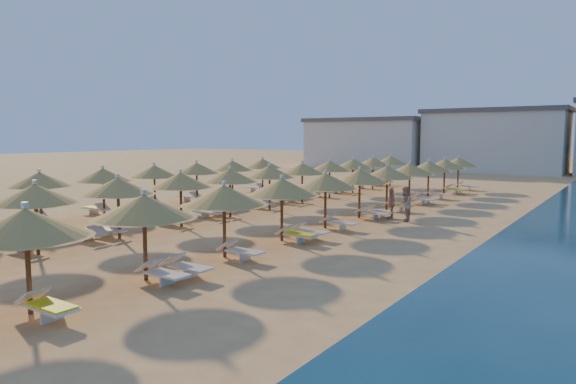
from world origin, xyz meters
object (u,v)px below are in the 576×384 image
Objects in this scene: parasol_row_east at (344,179)px; beachgoer_c at (391,203)px; parasol_row_west at (251,174)px; beachgoer_b at (405,204)px.

parasol_row_east is 26.12× the size of beachgoer_c.
parasol_row_west is (-5.66, 0.00, 0.00)m from parasol_row_east.
parasol_row_east and parasol_row_west have the same top height.
parasol_row_east is 3.31m from beachgoer_b.
parasol_row_west is 26.12× the size of beachgoer_c.
parasol_row_east is at bearing -61.25° from beachgoer_c.
beachgoer_c is at bearing 60.14° from parasol_row_east.
parasol_row_west is at bearing -102.22° from beachgoer_c.
parasol_row_east reaches higher than beachgoer_b.
beachgoer_c is 0.97m from beachgoer_b.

